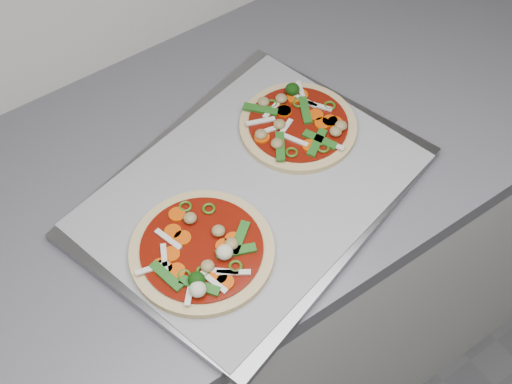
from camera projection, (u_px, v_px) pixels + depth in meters
base_cabinet at (166, 339)px, 1.47m from camera, size 3.60×0.60×0.86m
countertop at (136, 216)px, 1.11m from camera, size 3.60×0.60×0.04m
baking_tray at (252, 193)px, 1.10m from camera, size 0.59×0.50×0.02m
parchment at (252, 189)px, 1.09m from camera, size 0.55×0.46×0.00m
pizza_left at (202, 252)px, 1.01m from camera, size 0.24×0.24×0.04m
pizza_right at (298, 125)px, 1.16m from camera, size 0.22×0.22×0.03m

